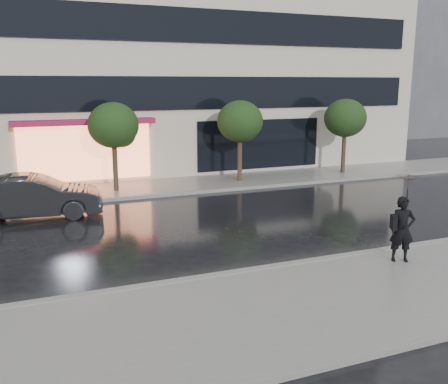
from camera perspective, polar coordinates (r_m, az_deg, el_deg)
ground at (r=14.48m, az=6.92°, el=-7.07°), size 120.00×120.00×0.00m
sidewalk_near at (r=11.92m, az=14.63°, el=-11.47°), size 60.00×4.50×0.12m
sidewalk_far at (r=23.63m, az=-5.13°, el=0.77°), size 60.00×3.50×0.12m
curb_near at (r=13.64m, az=8.97°, el=-8.06°), size 60.00×0.25×0.14m
curb_far at (r=21.99m, az=-3.79°, el=-0.06°), size 60.00×0.25×0.14m
office_building at (r=30.90m, az=-9.93°, el=20.03°), size 30.00×12.76×18.00m
bg_building_right at (r=51.68m, az=17.93°, el=15.37°), size 12.00×12.00×16.00m
tree_mid_west at (r=22.34m, az=-12.39°, el=7.28°), size 2.20×2.20×3.99m
tree_mid_east at (r=24.08m, az=1.94°, el=7.91°), size 2.20×2.20×3.99m
tree_far_east at (r=27.07m, az=13.75°, el=8.06°), size 2.20×2.20×3.99m
parked_car at (r=19.19m, az=-20.93°, el=-0.51°), size 4.95×2.23×1.58m
pedestrian_with_umbrella at (r=13.91m, az=20.01°, el=-1.56°), size 1.17×1.18×2.39m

